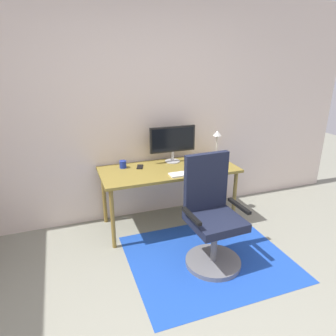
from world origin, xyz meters
TOP-DOWN VIEW (x-y plane):
  - wall_back at (0.00, 2.20)m, footprint 6.00×0.10m
  - area_rug at (0.46, 0.99)m, footprint 1.55×1.33m
  - desk at (0.32, 1.78)m, footprint 1.56×0.69m
  - monitor at (0.45, 1.99)m, footprint 0.56×0.18m
  - keyboard at (0.46, 1.54)m, footprint 0.43×0.13m
  - computer_mouse at (0.80, 1.57)m, footprint 0.06×0.10m
  - coffee_cup at (-0.17, 1.98)m, footprint 0.08×0.08m
  - cell_phone at (0.02, 1.93)m, footprint 0.11×0.15m
  - desk_lamp at (0.96, 1.84)m, footprint 0.11×0.11m
  - office_chair at (0.45, 0.95)m, footprint 0.56×0.54m

SIDE VIEW (x-z plane):
  - area_rug at x=0.46m, z-range 0.00..0.01m
  - office_chair at x=0.45m, z-range -0.10..0.97m
  - desk at x=0.32m, z-range 0.29..1.00m
  - cell_phone at x=0.02m, z-range 0.71..0.72m
  - keyboard at x=0.46m, z-range 0.71..0.73m
  - computer_mouse at x=0.80m, z-range 0.71..0.74m
  - coffee_cup at x=-0.17m, z-range 0.71..0.79m
  - monitor at x=0.45m, z-range 0.75..1.19m
  - desk_lamp at x=0.96m, z-range 0.79..1.16m
  - wall_back at x=0.00m, z-range 0.00..2.60m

